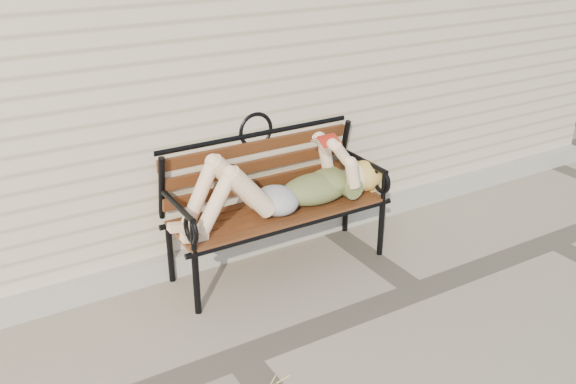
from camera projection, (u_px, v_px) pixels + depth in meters
ground at (240, 357)px, 3.43m from camera, size 80.00×80.00×0.00m
house_wall at (66, 1)px, 5.16m from camera, size 8.00×4.00×3.00m
foundation_strip at (172, 265)px, 4.16m from camera, size 8.00×0.10×0.15m
garden_bench at (272, 185)px, 4.13m from camera, size 1.54×0.61×1.00m
reading_woman at (283, 187)px, 4.03m from camera, size 1.46×0.33×0.46m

